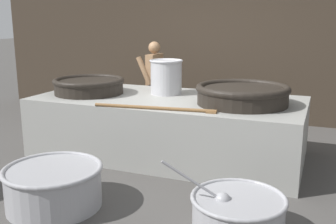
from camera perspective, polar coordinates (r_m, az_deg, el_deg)
The scene contains 10 objects.
ground_plane at distance 5.63m, azimuth 0.00°, elevation -6.02°, with size 60.00×60.00×0.00m, color #474442.
back_wall at distance 7.65m, azimuth 7.03°, elevation 12.37°, with size 9.62×0.24×3.52m, color #382D23.
hearth_platform at distance 5.51m, azimuth 0.00°, elevation -2.05°, with size 3.65×1.69×0.81m.
giant_wok_near at distance 5.84m, azimuth -11.40°, elevation 3.84°, with size 1.03×1.03×0.23m.
giant_wok_far at distance 5.05m, azimuth 10.75°, elevation 2.61°, with size 1.18×1.18×0.25m.
stock_pot at distance 5.68m, azimuth -0.27°, elevation 5.20°, with size 0.48×0.48×0.49m.
stirring_paddle at distance 4.68m, azimuth -1.36°, elevation 0.55°, with size 1.51×0.26×0.04m.
cook at distance 6.98m, azimuth -2.02°, elevation 4.56°, with size 0.35×0.54×1.50m.
prep_bowl_vegetables at distance 3.59m, azimuth 10.08°, elevation -14.30°, with size 1.03×0.84×0.71m.
prep_bowl_meat at distance 4.18m, azimuth -16.25°, elevation -10.07°, with size 1.00×1.00×0.42m.
Camera 1 is at (1.98, -4.94, 1.84)m, focal length 42.00 mm.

